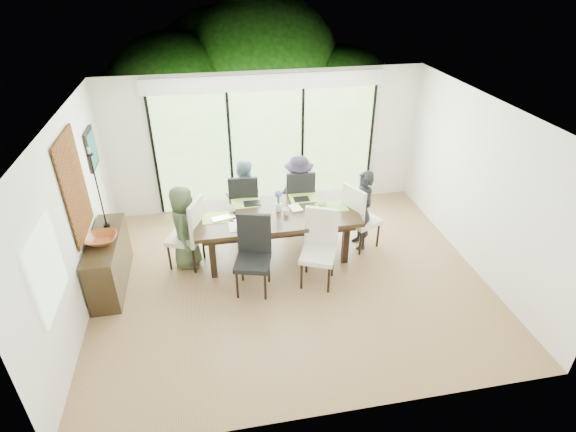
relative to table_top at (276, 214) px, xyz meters
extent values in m
cube|color=brown|center=(0.12, -0.69, -0.80)|extent=(6.00, 5.00, 0.01)
cube|color=white|center=(0.12, -0.69, 1.91)|extent=(6.00, 5.00, 0.01)
cube|color=silver|center=(0.12, 1.82, 0.56)|extent=(6.00, 0.02, 2.70)
cube|color=silver|center=(0.12, -3.20, 0.56)|extent=(6.00, 0.02, 2.70)
cube|color=beige|center=(-2.89, -0.69, 0.56)|extent=(0.02, 5.00, 2.70)
cube|color=white|center=(3.13, -0.69, 0.56)|extent=(0.02, 5.00, 2.70)
cube|color=#598C3F|center=(0.12, 1.78, 0.41)|extent=(4.20, 0.02, 2.30)
cube|color=white|center=(0.12, 1.77, 1.71)|extent=(4.40, 0.06, 0.28)
cube|color=black|center=(-1.98, 1.77, 0.41)|extent=(0.05, 0.04, 2.30)
cube|color=black|center=(-0.58, 1.77, 0.41)|extent=(0.05, 0.04, 2.30)
cube|color=black|center=(0.82, 1.77, 0.41)|extent=(0.05, 0.04, 2.30)
cube|color=black|center=(2.22, 1.77, 0.41)|extent=(0.05, 0.04, 2.30)
cube|color=#8CAD7F|center=(-2.85, -1.89, 0.71)|extent=(0.02, 0.90, 1.00)
cube|color=#533623|center=(0.12, 2.71, -0.84)|extent=(6.00, 1.80, 0.10)
cube|color=#503E22|center=(0.12, 3.51, -0.24)|extent=(6.00, 0.08, 0.06)
sphere|color=#14380F|center=(-1.68, 4.51, 0.65)|extent=(3.20, 3.20, 3.20)
sphere|color=#14380F|center=(0.52, 5.11, 1.01)|extent=(4.00, 4.00, 4.00)
sphere|color=#14380F|center=(2.32, 4.31, 0.47)|extent=(2.80, 2.80, 2.80)
sphere|color=#14380F|center=(-0.48, 5.81, 0.83)|extent=(3.60, 3.60, 3.60)
cube|color=black|center=(0.00, 0.00, 0.00)|extent=(2.65, 1.21, 0.07)
cube|color=black|center=(0.00, 0.00, -0.10)|extent=(2.43, 0.99, 0.11)
cube|color=black|center=(-1.08, -0.43, -0.41)|extent=(0.10, 0.10, 0.76)
cube|color=black|center=(1.08, -0.43, -0.41)|extent=(0.10, 0.10, 0.76)
cube|color=black|center=(-1.08, 0.43, -0.41)|extent=(0.10, 0.10, 0.76)
cube|color=black|center=(1.08, 0.43, -0.41)|extent=(0.10, 0.10, 0.76)
imported|color=#3F4E34|center=(-1.48, 0.00, -0.08)|extent=(0.53, 0.73, 1.42)
imported|color=black|center=(1.48, 0.00, -0.08)|extent=(0.47, 0.70, 1.42)
imported|color=#6E88A0|center=(-0.45, 0.83, -0.08)|extent=(0.73, 0.53, 1.42)
imported|color=#241E2D|center=(0.55, 0.83, -0.08)|extent=(0.70, 0.48, 1.42)
cube|color=#AFC446|center=(-0.95, 0.00, 0.04)|extent=(0.49, 0.35, 0.01)
cube|color=#6E9E38|center=(0.95, 0.00, 0.04)|extent=(0.49, 0.35, 0.01)
cube|color=#96C546|center=(-0.45, 0.40, 0.04)|extent=(0.49, 0.35, 0.01)
cube|color=#8DB340|center=(0.55, 0.40, 0.04)|extent=(0.49, 0.35, 0.01)
cube|color=white|center=(-0.55, -0.30, 0.04)|extent=(0.49, 0.35, 0.01)
cube|color=black|center=(-0.35, 0.35, 0.05)|extent=(0.29, 0.20, 0.01)
cube|color=black|center=(0.50, 0.35, 0.05)|extent=(0.26, 0.19, 0.01)
cube|color=white|center=(0.70, -0.05, 0.04)|extent=(0.33, 0.24, 0.00)
cube|color=white|center=(-0.55, -0.30, 0.05)|extent=(0.29, 0.29, 0.03)
cube|color=#C75A17|center=(-0.55, -0.30, 0.07)|extent=(0.22, 0.22, 0.02)
cylinder|color=silver|center=(0.05, 0.05, 0.10)|extent=(0.09, 0.09, 0.13)
cylinder|color=#337226|center=(0.05, 0.05, 0.23)|extent=(0.04, 0.04, 0.18)
sphere|color=#5F50CA|center=(0.05, 0.05, 0.34)|extent=(0.12, 0.12, 0.12)
imported|color=silver|center=(-0.85, -0.10, 0.05)|extent=(0.41, 0.32, 0.03)
imported|color=white|center=(-0.70, 0.15, 0.09)|extent=(0.19, 0.19, 0.11)
imported|color=white|center=(0.15, -0.10, 0.08)|extent=(0.12, 0.12, 0.10)
imported|color=white|center=(0.80, 0.10, 0.09)|extent=(0.19, 0.19, 0.11)
imported|color=white|center=(0.25, 0.05, 0.04)|extent=(0.23, 0.28, 0.02)
cube|color=black|center=(-2.64, -0.32, -0.37)|extent=(0.42, 1.50, 0.84)
imported|color=brown|center=(-2.64, -0.42, 0.10)|extent=(0.45, 0.45, 0.11)
cylinder|color=black|center=(-2.64, 0.03, 0.07)|extent=(0.09, 0.09, 0.04)
cylinder|color=black|center=(-2.64, 0.03, 0.66)|extent=(0.02, 0.02, 1.17)
cylinder|color=black|center=(-2.64, 0.03, 1.24)|extent=(0.09, 0.09, 0.03)
cylinder|color=silver|center=(-2.64, 0.03, 1.30)|extent=(0.03, 0.03, 0.09)
cube|color=brown|center=(-2.85, -0.29, 0.91)|extent=(0.02, 1.00, 1.50)
cube|color=black|center=(-2.85, 1.01, 0.96)|extent=(0.03, 0.55, 0.65)
cube|color=#164949|center=(-2.83, 1.01, 0.96)|extent=(0.01, 0.45, 0.55)
camera|label=1|loc=(-0.98, -6.28, 3.69)|focal=28.00mm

